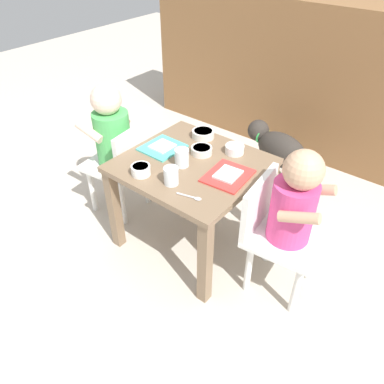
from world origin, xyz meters
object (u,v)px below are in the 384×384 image
at_px(veggie_bowl_near, 235,149).
at_px(food_tray_left, 162,147).
at_px(spoon_by_left_tray, 192,197).
at_px(food_tray_right, 228,175).
at_px(water_cup_right, 182,159).
at_px(cereal_bowl_right_side, 202,150).
at_px(veggie_bowl_far, 141,170).
at_px(water_cup_left, 171,177).
at_px(dog, 278,148).
at_px(dining_table, 192,178).
at_px(seated_child_right, 290,208).
at_px(cereal_bowl_left_side, 203,134).
at_px(seated_child_left, 114,138).

bearing_deg(veggie_bowl_near, food_tray_left, -147.97).
bearing_deg(spoon_by_left_tray, food_tray_right, 81.98).
bearing_deg(food_tray_right, water_cup_right, -165.47).
distance_m(water_cup_right, veggie_bowl_near, 0.25).
bearing_deg(cereal_bowl_right_side, veggie_bowl_far, -108.44).
distance_m(food_tray_right, water_cup_left, 0.23).
distance_m(food_tray_left, spoon_by_left_tray, 0.38).
height_order(food_tray_left, cereal_bowl_right_side, cereal_bowl_right_side).
bearing_deg(water_cup_left, dog, 88.91).
bearing_deg(dining_table, seated_child_right, 2.26).
xyz_separation_m(water_cup_right, veggie_bowl_far, (-0.09, -0.15, -0.01)).
bearing_deg(spoon_by_left_tray, dining_table, 128.28).
xyz_separation_m(dog, spoon_by_left_tray, (0.10, -0.91, 0.24)).
bearing_deg(cereal_bowl_left_side, veggie_bowl_near, -7.61).
bearing_deg(veggie_bowl_near, water_cup_right, -117.62).
bearing_deg(food_tray_left, dog, 72.70).
height_order(dog, food_tray_right, food_tray_right).
relative_size(seated_child_right, spoon_by_left_tray, 6.64).
bearing_deg(cereal_bowl_right_side, cereal_bowl_left_side, 124.77).
distance_m(veggie_bowl_far, spoon_by_left_tray, 0.25).
distance_m(seated_child_left, spoon_by_left_tray, 0.61).
bearing_deg(dining_table, seated_child_left, -175.79).
xyz_separation_m(cereal_bowl_right_side, spoon_by_left_tray, (0.16, -0.27, -0.01)).
relative_size(food_tray_right, water_cup_left, 2.86).
bearing_deg(water_cup_left, dining_table, 100.32).
relative_size(veggie_bowl_near, veggie_bowl_far, 1.06).
relative_size(seated_child_left, cereal_bowl_left_side, 6.54).
relative_size(veggie_bowl_far, cereal_bowl_left_side, 0.75).
relative_size(food_tray_right, cereal_bowl_left_side, 1.96).
distance_m(seated_child_left, food_tray_left, 0.28).
relative_size(water_cup_left, veggie_bowl_near, 0.86).
height_order(food_tray_right, cereal_bowl_right_side, cereal_bowl_right_side).
distance_m(food_tray_left, water_cup_right, 0.16).
xyz_separation_m(food_tray_right, veggie_bowl_near, (-0.08, 0.17, 0.01)).
distance_m(seated_child_right, spoon_by_left_tray, 0.36).
bearing_deg(dog, veggie_bowl_far, -99.47).
distance_m(seated_child_right, food_tray_left, 0.62).
height_order(dining_table, cereal_bowl_left_side, cereal_bowl_left_side).
xyz_separation_m(water_cup_right, cereal_bowl_right_side, (0.01, 0.12, -0.02)).
height_order(water_cup_right, veggie_bowl_far, water_cup_right).
bearing_deg(cereal_bowl_right_side, veggie_bowl_near, 41.19).
relative_size(dining_table, food_tray_right, 2.82).
bearing_deg(food_tray_right, veggie_bowl_near, 115.62).
xyz_separation_m(dog, cereal_bowl_right_side, (-0.06, -0.64, 0.26)).
bearing_deg(seated_child_left, water_cup_right, -1.17).
distance_m(food_tray_left, cereal_bowl_left_side, 0.21).
bearing_deg(spoon_by_left_tray, seated_child_right, 34.34).
relative_size(water_cup_left, cereal_bowl_left_side, 0.68).
relative_size(veggie_bowl_near, cereal_bowl_right_side, 0.89).
bearing_deg(seated_child_right, dog, 119.57).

